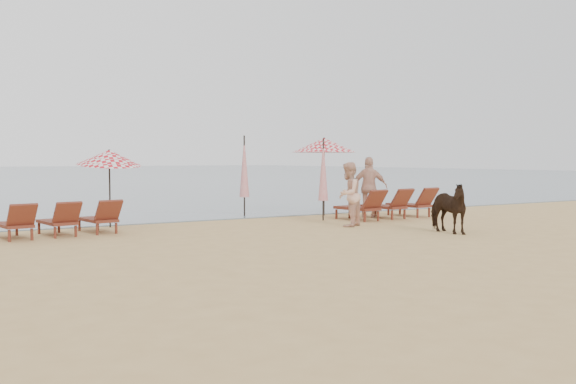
# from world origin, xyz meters

# --- Properties ---
(ground) EXTENTS (120.00, 120.00, 0.00)m
(ground) POSITION_xyz_m (0.00, 0.00, 0.00)
(ground) COLOR tan
(ground) RESTS_ON ground
(lounger_cluster_left) EXTENTS (2.83, 1.90, 0.58)m
(lounger_cluster_left) POSITION_xyz_m (-4.39, 8.36, 0.40)
(lounger_cluster_left) COLOR maroon
(lounger_cluster_left) RESTS_ON ground
(lounger_cluster_right) EXTENTS (3.08, 1.98, 0.65)m
(lounger_cluster_right) POSITION_xyz_m (5.36, 7.77, 0.45)
(lounger_cluster_right) COLOR maroon
(lounger_cluster_right) RESTS_ON ground
(umbrella_open_left_b) EXTENTS (1.72, 1.76, 2.20)m
(umbrella_open_left_b) POSITION_xyz_m (-2.79, 9.75, 1.90)
(umbrella_open_left_b) COLOR black
(umbrella_open_left_b) RESTS_ON ground
(umbrella_open_right) EXTENTS (2.10, 2.10, 2.56)m
(umbrella_open_right) POSITION_xyz_m (4.22, 9.69, 2.31)
(umbrella_open_right) COLOR black
(umbrella_open_right) RESTS_ON ground
(umbrella_closed_left) EXTENTS (0.32, 0.32, 2.61)m
(umbrella_closed_left) POSITION_xyz_m (1.79, 10.65, 1.60)
(umbrella_closed_left) COLOR black
(umbrella_closed_left) RESTS_ON ground
(umbrella_closed_right) EXTENTS (0.30, 0.30, 2.47)m
(umbrella_closed_right) POSITION_xyz_m (3.27, 8.34, 1.52)
(umbrella_closed_right) COLOR black
(umbrella_closed_right) RESTS_ON ground
(cow) EXTENTS (0.84, 1.57, 1.28)m
(cow) POSITION_xyz_m (4.05, 4.02, 0.64)
(cow) COLOR black
(cow) RESTS_ON ground
(beachgoer_right_a) EXTENTS (1.08, 1.01, 1.77)m
(beachgoer_right_a) POSITION_xyz_m (2.88, 6.54, 0.89)
(beachgoer_right_a) COLOR #DCA489
(beachgoer_right_a) RESTS_ON ground
(beachgoer_right_b) EXTENTS (1.18, 1.07, 1.93)m
(beachgoer_right_b) POSITION_xyz_m (5.03, 8.34, 0.96)
(beachgoer_right_b) COLOR tan
(beachgoer_right_b) RESTS_ON ground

